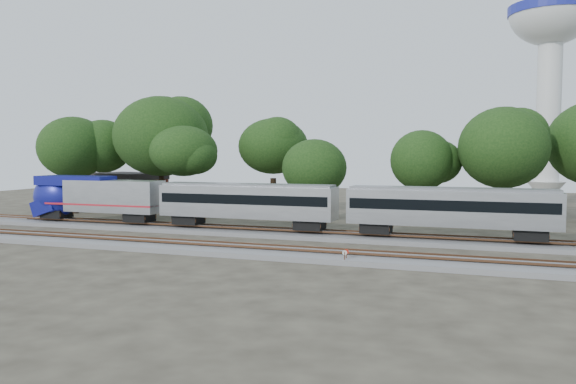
% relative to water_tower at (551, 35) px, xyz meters
% --- Properties ---
extents(ground, '(160.00, 160.00, 0.00)m').
position_rel_water_tower_xyz_m(ground, '(-25.76, -50.65, -26.02)').
color(ground, '#383328').
rests_on(ground, ground).
extents(track_far, '(160.00, 5.00, 0.73)m').
position_rel_water_tower_xyz_m(track_far, '(-25.76, -44.65, -25.82)').
color(track_far, slate).
rests_on(track_far, ground).
extents(track_near, '(160.00, 5.00, 0.73)m').
position_rel_water_tower_xyz_m(track_near, '(-25.76, -54.65, -25.82)').
color(track_near, slate).
rests_on(track_near, ground).
extents(switch_stand_red, '(0.34, 0.07, 1.06)m').
position_rel_water_tower_xyz_m(switch_stand_red, '(-18.66, -56.23, -25.35)').
color(switch_stand_red, '#512D19').
rests_on(switch_stand_red, ground).
extents(switch_stand_white, '(0.34, 0.13, 1.10)m').
position_rel_water_tower_xyz_m(switch_stand_white, '(-18.64, -56.88, -25.32)').
color(switch_stand_white, '#512D19').
rests_on(switch_stand_white, ground).
extents(switch_lever, '(0.53, 0.35, 0.30)m').
position_rel_water_tower_xyz_m(switch_lever, '(-20.23, -55.86, -25.87)').
color(switch_lever, '#512D19').
rests_on(switch_lever, ground).
extents(water_tower, '(12.69, 12.69, 35.13)m').
position_rel_water_tower_xyz_m(water_tower, '(0.00, 0.00, 0.00)').
color(water_tower, silver).
rests_on(water_tower, ground).
extents(brick_building, '(12.12, 9.90, 5.08)m').
position_rel_water_tower_xyz_m(brick_building, '(-59.54, -24.85, -23.47)').
color(brick_building, maroon).
rests_on(brick_building, ground).
extents(tree_0, '(8.90, 8.90, 12.54)m').
position_rel_water_tower_xyz_m(tree_0, '(-60.69, -34.59, -17.29)').
color(tree_0, black).
rests_on(tree_0, ground).
extents(tree_1, '(10.35, 10.35, 14.59)m').
position_rel_water_tower_xyz_m(tree_1, '(-48.84, -32.31, -15.85)').
color(tree_1, black).
rests_on(tree_1, ground).
extents(tree_2, '(8.40, 8.40, 11.84)m').
position_rel_water_tower_xyz_m(tree_2, '(-43.80, -35.37, -17.78)').
color(tree_2, black).
rests_on(tree_2, ground).
extents(tree_3, '(9.03, 9.03, 12.73)m').
position_rel_water_tower_xyz_m(tree_3, '(-34.93, -28.07, -17.16)').
color(tree_3, black).
rests_on(tree_3, ground).
extents(tree_4, '(6.46, 6.46, 9.10)m').
position_rel_water_tower_xyz_m(tree_4, '(-27.54, -34.47, -19.70)').
color(tree_4, black).
rests_on(tree_4, ground).
extents(tree_5, '(7.31, 7.31, 10.30)m').
position_rel_water_tower_xyz_m(tree_5, '(-16.11, -29.55, -18.86)').
color(tree_5, black).
rests_on(tree_5, ground).
extents(tree_6, '(8.75, 8.75, 12.33)m').
position_rel_water_tower_xyz_m(tree_6, '(-7.33, -29.54, -17.43)').
color(tree_6, black).
rests_on(tree_6, ground).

